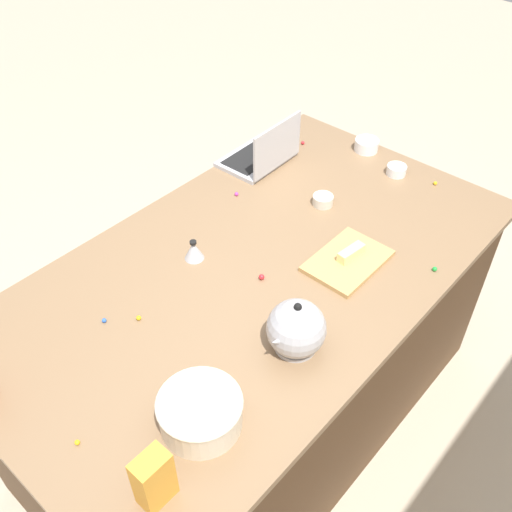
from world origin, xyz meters
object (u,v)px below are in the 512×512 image
mixing_bowl_large (200,412)px  ramekin_small (367,145)px  cutting_board (348,261)px  ramekin_medium (323,200)px  butter_stick_left (351,253)px  candy_bag (154,479)px  kettle (296,329)px  ramekin_wide (396,170)px  kitchen_timer (194,250)px  laptop (263,154)px

mixing_bowl_large → ramekin_small: (-1.46, -0.44, -0.03)m
cutting_board → ramekin_medium: ramekin_medium is taller
butter_stick_left → candy_bag: bearing=7.7°
kettle → cutting_board: (-0.41, -0.10, -0.07)m
ramekin_wide → candy_bag: candy_bag is taller
ramekin_medium → ramekin_wide: bearing=164.4°
kettle → cutting_board: bearing=-167.0°
mixing_bowl_large → cutting_board: (-0.79, -0.07, -0.04)m
kettle → kitchen_timer: (-0.08, -0.52, -0.04)m
mixing_bowl_large → butter_stick_left: (-0.80, -0.07, -0.02)m
butter_stick_left → ramekin_medium: size_ratio=1.36×
kettle → kitchen_timer: kettle is taller
laptop → cutting_board: 0.70m
mixing_bowl_large → candy_bag: bearing=17.1°
mixing_bowl_large → kitchen_timer: bearing=-132.2°
kitchen_timer → ramekin_small: bearing=176.8°
ramekin_medium → butter_stick_left: bearing=53.5°
ramekin_small → candy_bag: (1.67, 0.50, 0.06)m
kettle → ramekin_medium: bearing=-149.9°
ramekin_small → ramekin_medium: size_ratio=1.30×
ramekin_small → kitchen_timer: kitchen_timer is taller
butter_stick_left → kitchen_timer: bearing=-49.9°
ramekin_medium → kitchen_timer: kitchen_timer is taller
laptop → kitchen_timer: size_ratio=4.11×
ramekin_wide → butter_stick_left: bearing=16.0°
ramekin_medium → ramekin_wide: 0.39m
kettle → kitchen_timer: bearing=-98.3°
kitchen_timer → laptop: bearing=-160.6°
ramekin_wide → kitchen_timer: (0.93, -0.26, 0.02)m
mixing_bowl_large → ramekin_small: mixing_bowl_large is taller
ramekin_small → ramekin_medium: 0.46m
ramekin_medium → candy_bag: candy_bag is taller
mixing_bowl_large → candy_bag: 0.22m
ramekin_small → ramekin_wide: (0.08, 0.20, -0.01)m
kitchen_timer → cutting_board: bearing=128.8°
mixing_bowl_large → candy_bag: size_ratio=1.36×
ramekin_wide → ramekin_small: bearing=-110.6°
cutting_board → ramekin_wide: size_ratio=3.62×
cutting_board → laptop: bearing=-113.7°
ramekin_small → laptop: bearing=-35.3°
kettle → ramekin_small: 1.18m
mixing_bowl_large → ramekin_small: bearing=-163.2°
ramekin_wide → cutting_board: bearing=15.6°
mixing_bowl_large → ramekin_small: size_ratio=2.20×
cutting_board → ramekin_small: 0.76m
laptop → candy_bag: size_ratio=1.86×
ramekin_small → butter_stick_left: bearing=29.3°
laptop → mixing_bowl_large: (1.07, 0.71, 0.01)m
kettle → laptop: bearing=-133.4°
butter_stick_left → ramekin_small: 0.75m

